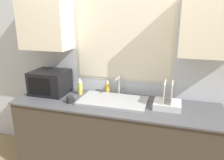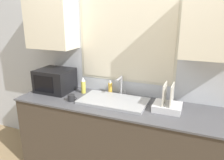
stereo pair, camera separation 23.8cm
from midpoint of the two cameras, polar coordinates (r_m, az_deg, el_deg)
The scene contains 9 objects.
countertop at distance 2.72m, azimuth -1.84°, elevation -15.09°, with size 2.34×0.70×0.93m.
wall_back at distance 2.66m, azimuth 0.18°, elevation 6.05°, with size 6.00×0.38×2.60m.
sink_basin at distance 2.52m, azimuth -2.40°, elevation -5.51°, with size 0.77×0.44×0.03m.
faucet at distance 2.67m, azimuth -0.80°, elevation -1.10°, with size 0.08×0.18×0.25m.
microwave at distance 2.90m, azimuth -18.11°, elevation -0.55°, with size 0.44×0.39×0.29m.
dish_rack at distance 2.40m, azimuth 11.54°, elevation -5.80°, with size 0.29×0.25×0.29m.
spray_bottle at distance 2.78m, azimuth -10.78°, elevation -1.67°, with size 0.06×0.06×0.21m.
soap_bottle at distance 2.76m, azimuth -3.67°, elevation -2.14°, with size 0.05×0.05×0.17m.
mug_near_sink at distance 2.56m, azimuth -13.54°, elevation -5.01°, with size 0.11×0.08×0.08m.
Camera 1 is at (0.62, -1.89, 1.90)m, focal length 35.00 mm.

